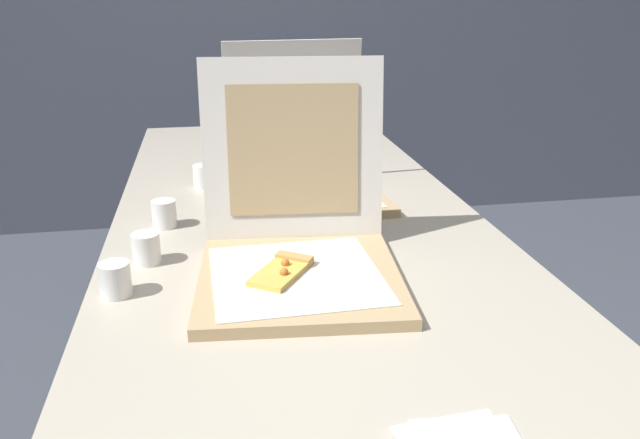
{
  "coord_description": "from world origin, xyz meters",
  "views": [
    {
      "loc": [
        -0.2,
        -0.78,
        1.25
      ],
      "look_at": [
        0.02,
        0.44,
        0.78
      ],
      "focal_mm": 35.22,
      "sensor_mm": 36.0,
      "label": 1
    }
  ],
  "objects_px": {
    "cup_white_far": "(203,176)",
    "cup_white_near_center": "(146,248)",
    "table": "(300,237)",
    "cup_white_near_left": "(115,279)",
    "pizza_box_front": "(298,247)",
    "pizza_box_middle": "(304,175)",
    "cup_white_mid": "(164,214)"
  },
  "relations": [
    {
      "from": "cup_white_far",
      "to": "cup_white_near_center",
      "type": "distance_m",
      "value": 0.51
    },
    {
      "from": "table",
      "to": "cup_white_near_left",
      "type": "xyz_separation_m",
      "value": [
        -0.38,
        -0.33,
        0.08
      ]
    },
    {
      "from": "cup_white_far",
      "to": "cup_white_near_left",
      "type": "relative_size",
      "value": 1.0
    },
    {
      "from": "table",
      "to": "pizza_box_front",
      "type": "relative_size",
      "value": 4.91
    },
    {
      "from": "pizza_box_middle",
      "to": "cup_white_far",
      "type": "distance_m",
      "value": 0.29
    },
    {
      "from": "cup_white_far",
      "to": "cup_white_near_center",
      "type": "bearing_deg",
      "value": -103.04
    },
    {
      "from": "cup_white_near_center",
      "to": "pizza_box_front",
      "type": "bearing_deg",
      "value": -19.9
    },
    {
      "from": "cup_white_far",
      "to": "cup_white_near_left",
      "type": "bearing_deg",
      "value": -104.08
    },
    {
      "from": "table",
      "to": "cup_white_mid",
      "type": "distance_m",
      "value": 0.32
    },
    {
      "from": "cup_white_far",
      "to": "pizza_box_middle",
      "type": "bearing_deg",
      "value": -25.64
    },
    {
      "from": "pizza_box_front",
      "to": "cup_white_mid",
      "type": "bearing_deg",
      "value": 136.06
    },
    {
      "from": "table",
      "to": "cup_white_far",
      "type": "relative_size",
      "value": 35.08
    },
    {
      "from": "cup_white_mid",
      "to": "pizza_box_middle",
      "type": "bearing_deg",
      "value": 25.5
    },
    {
      "from": "cup_white_near_center",
      "to": "table",
      "type": "bearing_deg",
      "value": 29.67
    },
    {
      "from": "cup_white_mid",
      "to": "cup_white_near_left",
      "type": "bearing_deg",
      "value": -101.37
    },
    {
      "from": "pizza_box_front",
      "to": "cup_white_mid",
      "type": "height_order",
      "value": "pizza_box_front"
    },
    {
      "from": "cup_white_far",
      "to": "cup_white_near_left",
      "type": "xyz_separation_m",
      "value": [
        -0.16,
        -0.63,
        0.0
      ]
    },
    {
      "from": "table",
      "to": "cup_white_far",
      "type": "xyz_separation_m",
      "value": [
        -0.22,
        0.3,
        0.08
      ]
    },
    {
      "from": "cup_white_mid",
      "to": "table",
      "type": "bearing_deg",
      "value": -1.7
    },
    {
      "from": "table",
      "to": "cup_white_near_left",
      "type": "bearing_deg",
      "value": -139.33
    },
    {
      "from": "pizza_box_front",
      "to": "cup_white_mid",
      "type": "xyz_separation_m",
      "value": [
        -0.27,
        0.31,
        -0.02
      ]
    },
    {
      "from": "table",
      "to": "cup_white_near_center",
      "type": "relative_size",
      "value": 35.08
    },
    {
      "from": "pizza_box_middle",
      "to": "cup_white_near_left",
      "type": "bearing_deg",
      "value": -134.27
    },
    {
      "from": "pizza_box_middle",
      "to": "cup_white_mid",
      "type": "relative_size",
      "value": 6.41
    },
    {
      "from": "pizza_box_front",
      "to": "cup_white_near_left",
      "type": "xyz_separation_m",
      "value": [
        -0.33,
        -0.03,
        -0.02
      ]
    },
    {
      "from": "pizza_box_middle",
      "to": "table",
      "type": "bearing_deg",
      "value": -106.48
    },
    {
      "from": "cup_white_far",
      "to": "cup_white_near_left",
      "type": "distance_m",
      "value": 0.65
    },
    {
      "from": "pizza_box_middle",
      "to": "pizza_box_front",
      "type": "bearing_deg",
      "value": -104.62
    },
    {
      "from": "pizza_box_middle",
      "to": "cup_white_near_center",
      "type": "height_order",
      "value": "pizza_box_middle"
    },
    {
      "from": "pizza_box_front",
      "to": "cup_white_far",
      "type": "relative_size",
      "value": 7.15
    },
    {
      "from": "table",
      "to": "pizza_box_front",
      "type": "distance_m",
      "value": 0.32
    },
    {
      "from": "table",
      "to": "cup_white_near_left",
      "type": "height_order",
      "value": "cup_white_near_left"
    }
  ]
}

